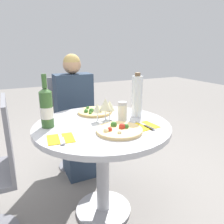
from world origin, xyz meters
name	(u,v)px	position (x,y,z in m)	size (l,w,h in m)	color
ground_plane	(103,210)	(0.00, 0.00, 0.00)	(12.00, 12.00, 0.00)	gray
dining_table	(102,142)	(0.00, 0.00, 0.59)	(0.94, 0.94, 0.72)	#B2B2B7
chair_behind_diner	(73,124)	(0.02, 0.83, 0.46)	(0.42, 0.42, 0.94)	slate
seated_diner	(77,122)	(0.02, 0.68, 0.52)	(0.36, 0.41, 1.18)	#28384C
pizza_large	(119,130)	(0.04, -0.18, 0.74)	(0.29, 0.29, 0.05)	#E5C17F
pizza_small_far	(95,112)	(0.05, 0.26, 0.74)	(0.27, 0.27, 0.05)	#DBB26B
wine_bottle	(47,108)	(-0.35, 0.10, 0.86)	(0.08, 0.08, 0.35)	#38602D
tall_carafe	(137,96)	(0.31, 0.04, 0.88)	(0.08, 0.08, 0.33)	silver
sugar_shaker	(122,111)	(0.16, 0.00, 0.79)	(0.07, 0.07, 0.14)	silver
wine_glass_back_right	(110,106)	(0.09, 0.07, 0.83)	(0.08, 0.08, 0.14)	silver
wine_glass_center	(105,105)	(0.04, 0.04, 0.85)	(0.08, 0.08, 0.17)	silver
wine_glass_back_left	(97,108)	(-0.01, 0.07, 0.82)	(0.07, 0.07, 0.13)	silver
place_setting_left	(61,139)	(-0.32, -0.14, 0.73)	(0.17, 0.19, 0.01)	gold
place_setting_right	(145,126)	(0.24, -0.17, 0.73)	(0.16, 0.19, 0.01)	gold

